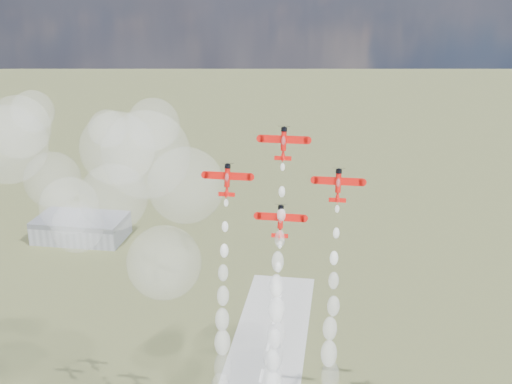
{
  "coord_description": "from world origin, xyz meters",
  "views": [
    {
      "loc": [
        26.38,
        -116.45,
        140.07
      ],
      "look_at": [
        6.73,
        12.25,
        93.89
      ],
      "focal_mm": 42.0,
      "sensor_mm": 36.0,
      "label": 1
    }
  ],
  "objects": [
    {
      "name": "smoke_trail_lead",
      "position": [
        12.42,
        3.63,
        61.24
      ],
      "size": [
        5.38,
        14.68,
        52.39
      ],
      "color": "white",
      "rests_on": "plane_lead"
    },
    {
      "name": "plane_right",
      "position": [
        25.46,
        12.19,
        96.69
      ],
      "size": [
        10.79,
        4.03,
        7.58
      ],
      "rotation": [
        1.33,
        0.0,
        0.0
      ],
      "color": "red",
      "rests_on": "ground"
    },
    {
      "name": "hangar",
      "position": [
        -120.0,
        180.0,
        6.5
      ],
      "size": [
        50.0,
        28.0,
        13.0
      ],
      "color": "gray",
      "rests_on": "ground"
    },
    {
      "name": "smoke_trail_right",
      "position": [
        25.51,
        1.16,
        52.74
      ],
      "size": [
        5.19,
        15.31,
        51.62
      ],
      "color": "white",
      "rests_on": "plane_right"
    },
    {
      "name": "plane_slot",
      "position": [
        12.73,
        10.05,
        88.04
      ],
      "size": [
        10.79,
        4.03,
        7.58
      ],
      "rotation": [
        1.33,
        0.0,
        0.0
      ],
      "color": "red",
      "rests_on": "ground"
    },
    {
      "name": "smoke_trail_left",
      "position": [
        -0.07,
        1.42,
        52.75
      ],
      "size": [
        5.47,
        14.81,
        51.33
      ],
      "color": "white",
      "rests_on": "plane_left"
    },
    {
      "name": "plane_lead",
      "position": [
        12.73,
        14.33,
        105.33
      ],
      "size": [
        10.79,
        4.03,
        7.58
      ],
      "rotation": [
        1.33,
        0.0,
        0.0
      ],
      "color": "red",
      "rests_on": "ground"
    },
    {
      "name": "drifted_smoke_cloud",
      "position": [
        -33.92,
        24.76,
        91.93
      ],
      "size": [
        62.23,
        40.36,
        53.71
      ],
      "color": "white",
      "rests_on": "ground"
    },
    {
      "name": "plane_left",
      "position": [
        0.01,
        12.19,
        96.69
      ],
      "size": [
        10.79,
        4.03,
        7.58
      ],
      "rotation": [
        1.33,
        0.0,
        0.0
      ],
      "color": "red",
      "rests_on": "ground"
    }
  ]
}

